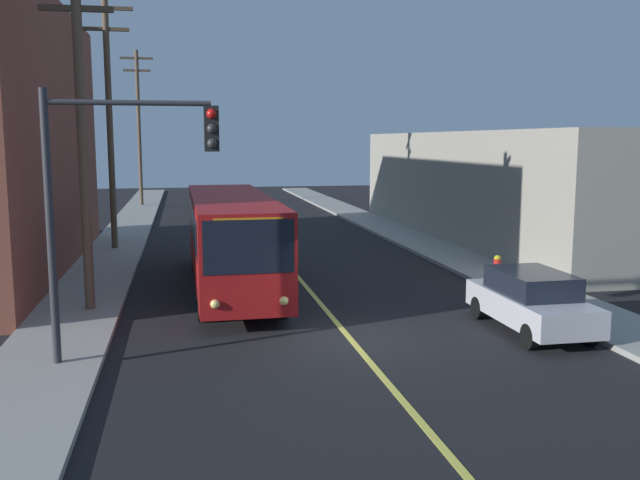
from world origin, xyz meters
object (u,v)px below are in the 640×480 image
object	(u,v)px
utility_pole_far	(139,122)
fire_hydrant	(497,266)
utility_pole_near	(81,119)
parked_car_silver	(531,300)
utility_pole_mid	(109,112)
traffic_signal_left_corner	(122,175)
city_bus	(231,236)

from	to	relation	value
utility_pole_far	fire_hydrant	size ratio (longest dim) A/B	13.81
fire_hydrant	utility_pole_near	bearing A→B (deg)	-172.01
parked_car_silver	utility_pole_mid	world-z (taller)	utility_pole_mid
parked_car_silver	traffic_signal_left_corner	world-z (taller)	traffic_signal_left_corner
utility_pole_near	utility_pole_far	bearing A→B (deg)	90.70
traffic_signal_left_corner	fire_hydrant	bearing A→B (deg)	29.89
city_bus	utility_pole_mid	distance (m)	11.40
utility_pole_mid	utility_pole_far	xyz separation A→B (m)	(-0.02, 22.04, 0.17)
utility_pole_far	fire_hydrant	world-z (taller)	utility_pole_far
fire_hydrant	utility_pole_mid	bearing A→B (deg)	144.44
utility_pole_far	traffic_signal_left_corner	size ratio (longest dim) A/B	1.93
utility_pole_near	traffic_signal_left_corner	world-z (taller)	utility_pole_near
utility_pole_mid	utility_pole_far	world-z (taller)	utility_pole_far
parked_car_silver	traffic_signal_left_corner	distance (m)	10.89
parked_car_silver	fire_hydrant	size ratio (longest dim) A/B	5.25
traffic_signal_left_corner	utility_pole_near	bearing A→B (deg)	106.00
city_bus	utility_pole_near	distance (m)	6.38
parked_car_silver	fire_hydrant	xyz separation A→B (m)	(1.97, 6.20, -0.26)
utility_pole_mid	fire_hydrant	world-z (taller)	utility_pole_mid
city_bus	fire_hydrant	distance (m)	9.51
parked_car_silver	utility_pole_mid	bearing A→B (deg)	126.71
city_bus	utility_pole_near	xyz separation A→B (m)	(-4.33, -2.68, 3.84)
utility_pole_near	utility_pole_mid	world-z (taller)	utility_pole_mid
utility_pole_far	fire_hydrant	bearing A→B (deg)	-66.25
utility_pole_mid	fire_hydrant	xyz separation A→B (m)	(14.13, -10.10, -5.72)
utility_pole_mid	traffic_signal_left_corner	xyz separation A→B (m)	(1.87, -17.15, -2.00)
utility_pole_near	utility_pole_far	distance (m)	34.09
utility_pole_near	utility_pole_far	world-z (taller)	utility_pole_far
utility_pole_mid	traffic_signal_left_corner	size ratio (longest dim) A/B	1.88
city_bus	parked_car_silver	xyz separation A→B (m)	(7.43, -6.95, -0.98)
traffic_signal_left_corner	fire_hydrant	xyz separation A→B (m)	(12.26, 7.05, -3.72)
parked_car_silver	utility_pole_mid	xyz separation A→B (m)	(-12.16, 16.30, 5.46)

